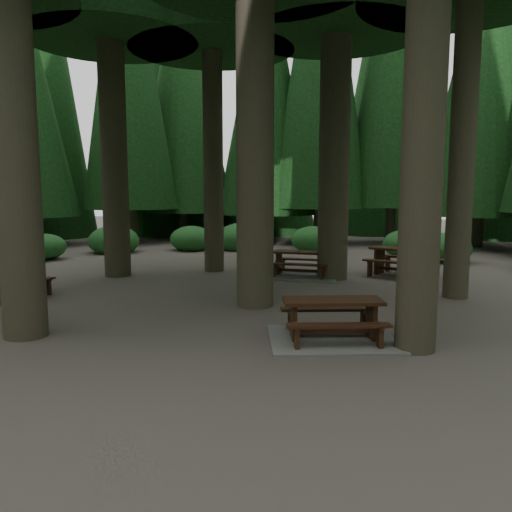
% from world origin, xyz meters
% --- Properties ---
extents(ground, '(80.00, 80.00, 0.00)m').
position_xyz_m(ground, '(0.00, 0.00, 0.00)').
color(ground, '#4D463E').
rests_on(ground, ground).
extents(picnic_table_a, '(2.53, 2.24, 0.74)m').
position_xyz_m(picnic_table_a, '(2.64, -2.25, 0.25)').
color(picnic_table_a, gray).
rests_on(picnic_table_a, ground).
extents(picnic_table_b, '(1.71, 1.95, 0.72)m').
position_xyz_m(picnic_table_b, '(-5.29, -0.11, 0.48)').
color(picnic_table_b, '#351B0F').
rests_on(picnic_table_b, ground).
extents(picnic_table_c, '(2.47, 2.11, 0.78)m').
position_xyz_m(picnic_table_c, '(1.45, 4.43, 0.26)').
color(picnic_table_c, gray).
rests_on(picnic_table_c, ground).
extents(picnic_table_d, '(2.54, 2.38, 0.87)m').
position_xyz_m(picnic_table_d, '(4.56, 5.02, 0.58)').
color(picnic_table_d, '#351B0F').
rests_on(picnic_table_d, ground).
extents(shrub_ring, '(23.86, 24.64, 1.49)m').
position_xyz_m(shrub_ring, '(0.70, 0.75, 0.40)').
color(shrub_ring, '#245C1F').
rests_on(shrub_ring, ground).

